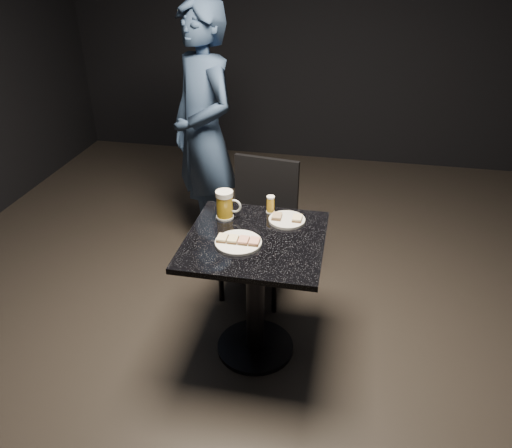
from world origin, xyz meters
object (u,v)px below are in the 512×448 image
Objects in this scene: plate_large at (238,243)px; plate_small at (287,220)px; patron at (204,134)px; table at (255,277)px; chair at (260,220)px; beer_tumbler at (271,204)px; beer_mug at (225,205)px.

plate_small is at bearing 53.38° from plate_large.
table is at bearing -17.14° from patron.
table is at bearing -81.56° from chair.
chair is (-0.12, 0.34, -0.30)m from beer_tumbler.
beer_mug reaches higher than plate_small.
patron is at bearing 127.91° from beer_tumbler.
patron is at bearing 113.09° from beer_mug.
patron reaches higher than table.
table is at bearing -95.75° from beer_tumbler.
beer_mug is at bearing 117.39° from plate_large.
beer_mug reaches higher than plate_large.
beer_mug is 0.56m from chair.
beer_tumbler is (0.10, 0.36, 0.04)m from plate_large.
beer_tumbler reaches higher than table.
patron is 2.36× the size of table.
beer_mug is at bearing 138.52° from table.
plate_large is at bearing -105.63° from beer_tumbler.
beer_mug is at bearing -103.67° from chair.
patron is at bearing 129.52° from plate_small.
table is 0.41m from beer_tumbler.
patron reaches higher than beer_tumbler.
beer_mug is 0.26m from beer_tumbler.
beer_tumbler is at bearing 74.37° from plate_large.
plate_small is (0.20, 0.27, 0.00)m from plate_large.
beer_tumbler is at bearing 141.53° from plate_small.
beer_mug reaches higher than chair.
beer_tumbler is (0.61, -0.78, -0.09)m from patron.
patron is 1.27m from table.
chair is at bearing 91.73° from plate_large.
patron is 0.99m from beer_tumbler.
patron reaches higher than plate_large.
plate_large is 0.13× the size of patron.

